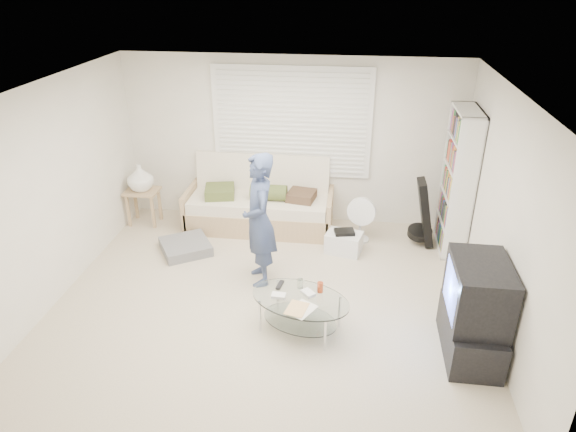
# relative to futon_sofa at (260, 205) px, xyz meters

# --- Properties ---
(ground) EXTENTS (5.00, 5.00, 0.00)m
(ground) POSITION_rel_futon_sofa_xyz_m (0.44, -1.88, -0.35)
(ground) COLOR tan
(ground) RESTS_ON ground
(room_shell) EXTENTS (5.02, 4.52, 2.51)m
(room_shell) POSITION_rel_futon_sofa_xyz_m (0.44, -1.40, 1.28)
(room_shell) COLOR silver
(room_shell) RESTS_ON ground
(window_blinds) EXTENTS (2.32, 0.08, 1.62)m
(window_blinds) POSITION_rel_futon_sofa_xyz_m (0.44, 0.32, 1.20)
(window_blinds) COLOR silver
(window_blinds) RESTS_ON ground
(futon_sofa) EXTENTS (2.18, 0.88, 1.07)m
(futon_sofa) POSITION_rel_futon_sofa_xyz_m (0.00, 0.00, 0.00)
(futon_sofa) COLOR tan
(futon_sofa) RESTS_ON ground
(grey_floor_pillow) EXTENTS (0.86, 0.86, 0.14)m
(grey_floor_pillow) POSITION_rel_futon_sofa_xyz_m (-0.90, -0.89, -0.28)
(grey_floor_pillow) COLOR slate
(grey_floor_pillow) RESTS_ON ground
(side_table) EXTENTS (0.48, 0.39, 0.96)m
(side_table) POSITION_rel_futon_sofa_xyz_m (-1.78, -0.12, 0.36)
(side_table) COLOR tan
(side_table) RESTS_ON ground
(bookshelf) EXTENTS (0.31, 0.83, 1.98)m
(bookshelf) POSITION_rel_futon_sofa_xyz_m (2.76, -0.28, 0.64)
(bookshelf) COLOR white
(bookshelf) RESTS_ON ground
(guitar_case) EXTENTS (0.36, 0.36, 0.96)m
(guitar_case) POSITION_rel_futon_sofa_xyz_m (2.38, -0.26, 0.08)
(guitar_case) COLOR black
(guitar_case) RESTS_ON ground
(floor_fan) EXTENTS (0.42, 0.28, 0.69)m
(floor_fan) POSITION_rel_futon_sofa_xyz_m (1.51, -0.27, 0.05)
(floor_fan) COLOR white
(floor_fan) RESTS_ON ground
(storage_bin) EXTENTS (0.54, 0.44, 0.33)m
(storage_bin) POSITION_rel_futon_sofa_xyz_m (1.29, -0.63, -0.20)
(storage_bin) COLOR white
(storage_bin) RESTS_ON ground
(tv_unit) EXTENTS (0.54, 0.97, 1.05)m
(tv_unit) POSITION_rel_futon_sofa_xyz_m (2.63, -2.52, 0.16)
(tv_unit) COLOR black
(tv_unit) RESTS_ON ground
(coffee_table) EXTENTS (1.25, 0.99, 0.53)m
(coffee_table) POSITION_rel_futon_sofa_xyz_m (0.87, -2.38, -0.02)
(coffee_table) COLOR silver
(coffee_table) RESTS_ON ground
(standing_person) EXTENTS (0.59, 0.72, 1.69)m
(standing_person) POSITION_rel_futon_sofa_xyz_m (0.27, -1.48, 0.50)
(standing_person) COLOR #324863
(standing_person) RESTS_ON ground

